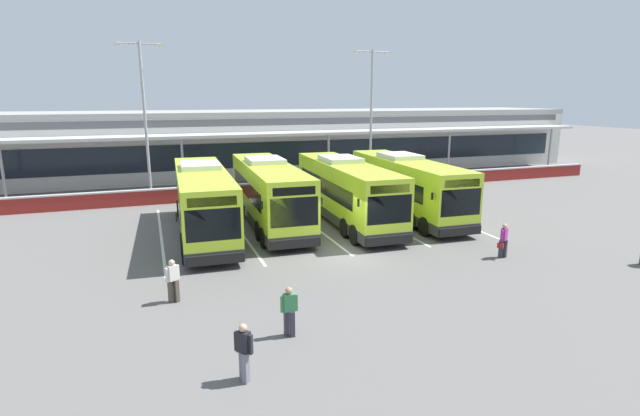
{
  "coord_description": "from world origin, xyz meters",
  "views": [
    {
      "loc": [
        -8.69,
        -20.25,
        7.29
      ],
      "look_at": [
        -0.41,
        3.0,
        1.6
      ],
      "focal_mm": 27.04,
      "sensor_mm": 36.0,
      "label": 1
    }
  ],
  "objects_px": {
    "pedestrian_in_dark_coat": "(289,310)",
    "coach_bus_centre": "(346,192)",
    "lamp_post_centre": "(371,110)",
    "pedestrian_child": "(244,350)",
    "coach_bus_left_centre": "(269,194)",
    "coach_bus_leftmost": "(203,202)",
    "coach_bus_right_centre": "(406,187)",
    "pedestrian_near_bin": "(173,279)",
    "lamp_post_west": "(145,112)",
    "pedestrian_with_handbag": "(504,240)"
  },
  "relations": [
    {
      "from": "coach_bus_leftmost",
      "to": "coach_bus_left_centre",
      "type": "bearing_deg",
      "value": 15.33
    },
    {
      "from": "coach_bus_leftmost",
      "to": "pedestrian_in_dark_coat",
      "type": "bearing_deg",
      "value": -84.74
    },
    {
      "from": "coach_bus_right_centre",
      "to": "lamp_post_west",
      "type": "height_order",
      "value": "lamp_post_west"
    },
    {
      "from": "pedestrian_with_handbag",
      "to": "pedestrian_in_dark_coat",
      "type": "bearing_deg",
      "value": -160.95
    },
    {
      "from": "coach_bus_leftmost",
      "to": "lamp_post_west",
      "type": "xyz_separation_m",
      "value": [
        -2.63,
        10.62,
        4.5
      ]
    },
    {
      "from": "pedestrian_in_dark_coat",
      "to": "lamp_post_west",
      "type": "xyz_separation_m",
      "value": [
        -3.79,
        23.24,
        5.42
      ]
    },
    {
      "from": "coach_bus_right_centre",
      "to": "pedestrian_child",
      "type": "distance_m",
      "value": 19.8
    },
    {
      "from": "coach_bus_right_centre",
      "to": "lamp_post_centre",
      "type": "height_order",
      "value": "lamp_post_centre"
    },
    {
      "from": "pedestrian_in_dark_coat",
      "to": "pedestrian_with_handbag",
      "type": "bearing_deg",
      "value": 19.05
    },
    {
      "from": "pedestrian_with_handbag",
      "to": "lamp_post_centre",
      "type": "xyz_separation_m",
      "value": [
        2.35,
        19.34,
        5.43
      ]
    },
    {
      "from": "coach_bus_centre",
      "to": "lamp_post_centre",
      "type": "height_order",
      "value": "lamp_post_centre"
    },
    {
      "from": "coach_bus_leftmost",
      "to": "coach_bus_left_centre",
      "type": "relative_size",
      "value": 1.0
    },
    {
      "from": "coach_bus_centre",
      "to": "pedestrian_in_dark_coat",
      "type": "bearing_deg",
      "value": -119.44
    },
    {
      "from": "pedestrian_in_dark_coat",
      "to": "coach_bus_leftmost",
      "type": "bearing_deg",
      "value": 95.26
    },
    {
      "from": "coach_bus_leftmost",
      "to": "coach_bus_centre",
      "type": "relative_size",
      "value": 1.0
    },
    {
      "from": "coach_bus_left_centre",
      "to": "pedestrian_in_dark_coat",
      "type": "xyz_separation_m",
      "value": [
        -2.71,
        -13.68,
        -0.91
      ]
    },
    {
      "from": "coach_bus_left_centre",
      "to": "coach_bus_leftmost",
      "type": "bearing_deg",
      "value": -164.67
    },
    {
      "from": "pedestrian_with_handbag",
      "to": "lamp_post_west",
      "type": "height_order",
      "value": "lamp_post_west"
    },
    {
      "from": "coach_bus_right_centre",
      "to": "pedestrian_near_bin",
      "type": "height_order",
      "value": "coach_bus_right_centre"
    },
    {
      "from": "coach_bus_centre",
      "to": "coach_bus_right_centre",
      "type": "relative_size",
      "value": 1.0
    },
    {
      "from": "pedestrian_near_bin",
      "to": "lamp_post_west",
      "type": "height_order",
      "value": "lamp_post_west"
    },
    {
      "from": "pedestrian_in_dark_coat",
      "to": "pedestrian_child",
      "type": "xyz_separation_m",
      "value": [
        -1.79,
        -1.96,
        0.0
      ]
    },
    {
      "from": "coach_bus_centre",
      "to": "pedestrian_near_bin",
      "type": "distance_m",
      "value": 13.64
    },
    {
      "from": "coach_bus_leftmost",
      "to": "pedestrian_in_dark_coat",
      "type": "height_order",
      "value": "coach_bus_leftmost"
    },
    {
      "from": "coach_bus_leftmost",
      "to": "lamp_post_west",
      "type": "relative_size",
      "value": 1.11
    },
    {
      "from": "coach_bus_centre",
      "to": "coach_bus_right_centre",
      "type": "height_order",
      "value": "same"
    },
    {
      "from": "coach_bus_left_centre",
      "to": "pedestrian_near_bin",
      "type": "distance_m",
      "value": 11.52
    },
    {
      "from": "coach_bus_centre",
      "to": "pedestrian_in_dark_coat",
      "type": "xyz_separation_m",
      "value": [
        -7.14,
        -12.65,
        -0.91
      ]
    },
    {
      "from": "pedestrian_with_handbag",
      "to": "pedestrian_in_dark_coat",
      "type": "height_order",
      "value": "same"
    },
    {
      "from": "coach_bus_left_centre",
      "to": "pedestrian_with_handbag",
      "type": "height_order",
      "value": "coach_bus_left_centre"
    },
    {
      "from": "lamp_post_west",
      "to": "coach_bus_centre",
      "type": "bearing_deg",
      "value": -44.08
    },
    {
      "from": "pedestrian_in_dark_coat",
      "to": "coach_bus_centre",
      "type": "bearing_deg",
      "value": 60.56
    },
    {
      "from": "pedestrian_with_handbag",
      "to": "pedestrian_near_bin",
      "type": "xyz_separation_m",
      "value": [
        -14.7,
        -0.07,
        0.02
      ]
    },
    {
      "from": "coach_bus_right_centre",
      "to": "lamp_post_centre",
      "type": "relative_size",
      "value": 1.11
    },
    {
      "from": "coach_bus_right_centre",
      "to": "pedestrian_with_handbag",
      "type": "xyz_separation_m",
      "value": [
        0.12,
        -8.9,
        -0.93
      ]
    },
    {
      "from": "coach_bus_leftmost",
      "to": "pedestrian_in_dark_coat",
      "type": "relative_size",
      "value": 7.55
    },
    {
      "from": "pedestrian_near_bin",
      "to": "pedestrian_with_handbag",
      "type": "bearing_deg",
      "value": 0.29
    },
    {
      "from": "coach_bus_right_centre",
      "to": "pedestrian_child",
      "type": "height_order",
      "value": "coach_bus_right_centre"
    },
    {
      "from": "coach_bus_right_centre",
      "to": "pedestrian_child",
      "type": "xyz_separation_m",
      "value": [
        -13.1,
        -14.82,
        -0.91
      ]
    },
    {
      "from": "lamp_post_west",
      "to": "lamp_post_centre",
      "type": "distance_m",
      "value": 17.58
    },
    {
      "from": "coach_bus_left_centre",
      "to": "pedestrian_in_dark_coat",
      "type": "height_order",
      "value": "coach_bus_left_centre"
    },
    {
      "from": "pedestrian_near_bin",
      "to": "coach_bus_left_centre",
      "type": "bearing_deg",
      "value": 58.68
    },
    {
      "from": "coach_bus_centre",
      "to": "pedestrian_with_handbag",
      "type": "height_order",
      "value": "coach_bus_centre"
    },
    {
      "from": "lamp_post_centre",
      "to": "pedestrian_child",
      "type": "bearing_deg",
      "value": -121.66
    },
    {
      "from": "coach_bus_leftmost",
      "to": "pedestrian_with_handbag",
      "type": "relative_size",
      "value": 7.55
    },
    {
      "from": "coach_bus_leftmost",
      "to": "pedestrian_near_bin",
      "type": "height_order",
      "value": "coach_bus_leftmost"
    },
    {
      "from": "coach_bus_right_centre",
      "to": "lamp_post_west",
      "type": "bearing_deg",
      "value": 145.49
    },
    {
      "from": "lamp_post_west",
      "to": "lamp_post_centre",
      "type": "bearing_deg",
      "value": 0.16
    },
    {
      "from": "coach_bus_right_centre",
      "to": "coach_bus_centre",
      "type": "bearing_deg",
      "value": -177.25
    },
    {
      "from": "coach_bus_left_centre",
      "to": "pedestrian_near_bin",
      "type": "bearing_deg",
      "value": -121.32
    }
  ]
}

